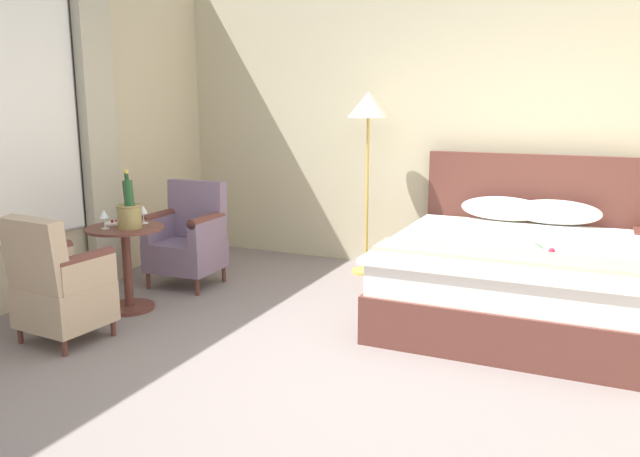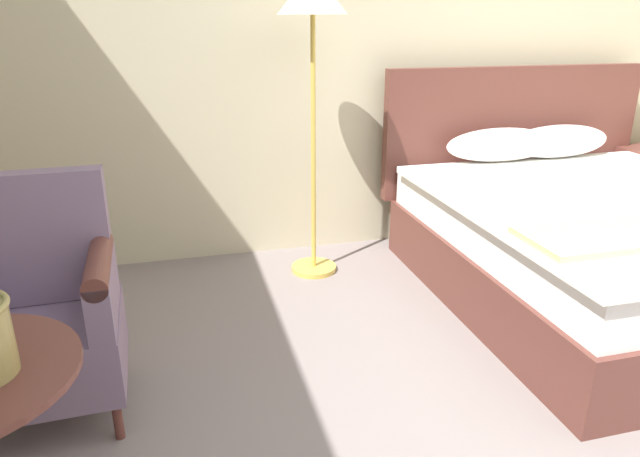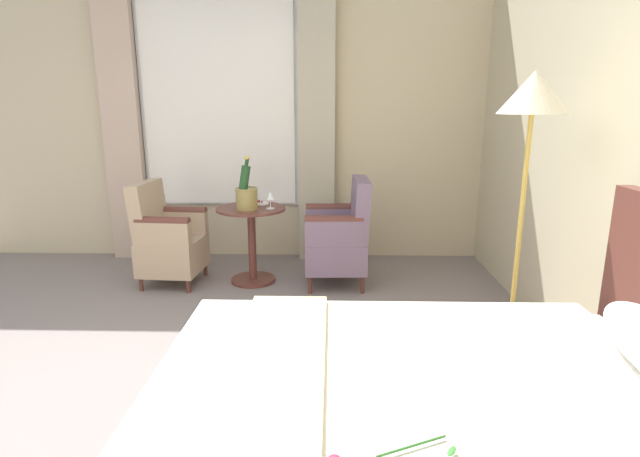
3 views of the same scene
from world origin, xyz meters
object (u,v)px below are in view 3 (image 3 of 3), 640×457
Objects in this scene: side_table_round at (252,239)px; armchair_by_window at (341,237)px; wine_glass_near_bucket at (270,197)px; snack_plate at (260,203)px; wine_glass_near_edge at (239,193)px; champagne_bucket at (246,194)px; floor_lamp_brass at (531,115)px; armchair_facing_bed at (167,239)px.

armchair_by_window is at bearing 88.46° from side_table_round.
wine_glass_near_bucket reaches higher than snack_plate.
champagne_bucket is at bearing 29.75° from wine_glass_near_edge.
side_table_round is at bearing -126.89° from floor_lamp_brass.
floor_lamp_brass is at bearing 49.15° from snack_plate.
armchair_by_window is (-0.06, 0.81, -0.38)m from champagne_bucket.
armchair_facing_bed reaches higher than side_table_round.
armchair_facing_bed is at bearing -117.24° from floor_lamp_brass.
armchair_facing_bed is at bearing -88.97° from armchair_by_window.
champagne_bucket reaches higher than armchair_by_window.
floor_lamp_brass reaches higher than snack_plate.
side_table_round is 1.48× the size of champagne_bucket.
snack_plate is at bearing -130.85° from floor_lamp_brass.
floor_lamp_brass is 2.48m from snack_plate.
floor_lamp_brass is 1.91× the size of armchair_facing_bed.
side_table_round is at bearing 52.86° from wine_glass_near_edge.
snack_plate is at bearing 104.48° from armchair_facing_bed.
wine_glass_near_bucket is 0.16× the size of armchair_facing_bed.
armchair_facing_bed reaches higher than wine_glass_near_edge.
armchair_facing_bed reaches higher than wine_glass_near_bucket.
armchair_by_window reaches higher than side_table_round.
champagne_bucket is 0.49× the size of armchair_by_window.
champagne_bucket reaches higher than wine_glass_near_edge.
snack_plate is at bearing 159.78° from side_table_round.
floor_lamp_brass reaches higher than side_table_round.
wine_glass_near_bucket is 0.99× the size of wine_glass_near_edge.
champagne_bucket is (0.08, -0.02, 0.41)m from side_table_round.
floor_lamp_brass is 11.58× the size of wine_glass_near_edge.
armchair_facing_bed is at bearing -89.63° from wine_glass_near_bucket.
armchair_by_window is (-1.35, -1.04, -1.07)m from floor_lamp_brass.
champagne_bucket is 2.94× the size of snack_plate.
wine_glass_near_bucket is 0.32m from wine_glass_near_edge.
armchair_by_window reaches higher than wine_glass_near_bucket.
armchair_by_window is 1.53m from armchair_facing_bed.
champagne_bucket is 0.28m from snack_plate.
side_table_round is at bearing -103.55° from wine_glass_near_bucket.
side_table_round is 0.72× the size of armchair_by_window.
champagne_bucket is at bearing -17.08° from side_table_round.
champagne_bucket is 3.08× the size of wine_glass_near_bucket.
side_table_round is 4.36× the size of snack_plate.
wine_glass_near_bucket reaches higher than side_table_round.
champagne_bucket reaches higher than snack_plate.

